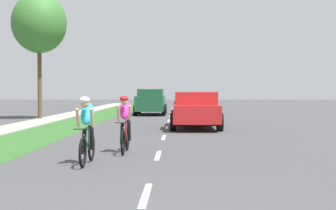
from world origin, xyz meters
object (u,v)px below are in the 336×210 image
cyclist_lead (87,130)px  suv_dark_green (151,101)px  cyclist_trailing (125,123)px  pickup_red (195,110)px  street_tree_near (39,24)px

cyclist_lead → suv_dark_green: (0.19, 21.98, 0.14)m
cyclist_trailing → pickup_red: (2.23, 8.28, 0.02)m
cyclist_lead → suv_dark_green: 21.98m
cyclist_trailing → pickup_red: size_ratio=0.34×
cyclist_lead → street_tree_near: (-6.05, 16.64, 4.82)m
cyclist_trailing → suv_dark_green: bearing=91.3°
cyclist_lead → cyclist_trailing: 2.14m
cyclist_lead → cyclist_trailing: size_ratio=1.00×
cyclist_trailing → cyclist_lead: bearing=-107.8°
pickup_red → suv_dark_green: (-2.70, 11.66, 0.12)m
cyclist_trailing → suv_dark_green: suv_dark_green is taller
suv_dark_green → pickup_red: bearing=-77.0°
street_tree_near → cyclist_lead: bearing=-70.0°
pickup_red → street_tree_near: bearing=144.7°
pickup_red → suv_dark_green: bearing=103.0°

